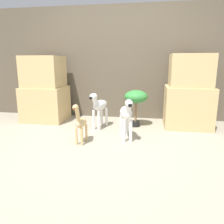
% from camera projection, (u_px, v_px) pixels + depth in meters
% --- Properties ---
extents(ground_plane, '(14.00, 14.00, 0.00)m').
position_uv_depth(ground_plane, '(99.00, 147.00, 2.98)').
color(ground_plane, '#9E937F').
extents(wall_back, '(6.40, 0.08, 2.20)m').
position_uv_depth(wall_back, '(117.00, 63.00, 4.38)').
color(wall_back, brown).
rests_on(wall_back, ground_plane).
extents(rock_pillar_left, '(0.79, 0.67, 1.24)m').
position_uv_depth(rock_pillar_left, '(45.00, 91.00, 4.22)').
color(rock_pillar_left, tan).
rests_on(rock_pillar_left, ground_plane).
extents(rock_pillar_right, '(0.79, 0.67, 1.27)m').
position_uv_depth(rock_pillar_right, '(189.00, 94.00, 3.79)').
color(rock_pillar_right, tan).
rests_on(rock_pillar_right, ground_plane).
extents(zebra_right, '(0.27, 0.53, 0.64)m').
position_uv_depth(zebra_right, '(126.00, 113.00, 3.17)').
color(zebra_right, white).
rests_on(zebra_right, ground_plane).
extents(zebra_left, '(0.27, 0.53, 0.64)m').
position_uv_depth(zebra_left, '(99.00, 106.00, 3.73)').
color(zebra_left, white).
rests_on(zebra_left, ground_plane).
extents(giraffe_figurine, '(0.14, 0.42, 0.59)m').
position_uv_depth(giraffe_figurine, '(80.00, 122.00, 3.05)').
color(giraffe_figurine, tan).
rests_on(giraffe_figurine, ground_plane).
extents(potted_palm_front, '(0.41, 0.41, 0.65)m').
position_uv_depth(potted_palm_front, '(136.00, 98.00, 3.81)').
color(potted_palm_front, black).
rests_on(potted_palm_front, ground_plane).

